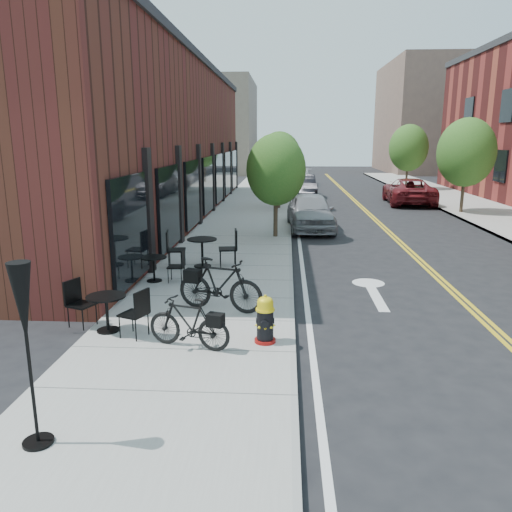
{
  "coord_description": "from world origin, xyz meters",
  "views": [
    {
      "loc": [
        -0.21,
        -9.57,
        3.74
      ],
      "look_at": [
        -0.91,
        1.99,
        1.0
      ],
      "focal_mm": 35.0,
      "sensor_mm": 36.0,
      "label": 1
    }
  ],
  "objects": [
    {
      "name": "parked_car_c",
      "position": [
        0.83,
        29.41,
        0.7
      ],
      "size": [
        2.28,
        4.95,
        1.4
      ],
      "primitive_type": "imported",
      "rotation": [
        0.0,
        0.0,
        -0.07
      ],
      "color": "#A9A9AD",
      "rests_on": "ground"
    },
    {
      "name": "tree_near_c",
      "position": [
        -0.6,
        25.0,
        2.53
      ],
      "size": [
        2.1,
        2.1,
        3.67
      ],
      "color": "#382B1E",
      "rests_on": "sidewalk_near"
    },
    {
      "name": "bicycle_left",
      "position": [
        -1.89,
        -1.42,
        0.59
      ],
      "size": [
        1.62,
        0.86,
        0.94
      ],
      "primitive_type": "imported",
      "rotation": [
        0.0,
        0.0,
        -1.85
      ],
      "color": "black",
      "rests_on": "sidewalk_near"
    },
    {
      "name": "bicycle_right",
      "position": [
        -1.59,
        0.55,
        0.7
      ],
      "size": [
        2.0,
        1.05,
        1.16
      ],
      "primitive_type": "imported",
      "rotation": [
        0.0,
        0.0,
        1.29
      ],
      "color": "black",
      "rests_on": "sidewalk_near"
    },
    {
      "name": "parked_car_a",
      "position": [
        0.8,
        11.18,
        0.76
      ],
      "size": [
        2.06,
        4.58,
        1.53
      ],
      "primitive_type": "imported",
      "rotation": [
        0.0,
        0.0,
        0.06
      ],
      "color": "gray",
      "rests_on": "ground"
    },
    {
      "name": "building_near",
      "position": [
        -6.5,
        14.0,
        3.5
      ],
      "size": [
        5.0,
        28.0,
        7.0
      ],
      "primitive_type": "cube",
      "color": "#4E2519",
      "rests_on": "ground"
    },
    {
      "name": "sidewalk_near",
      "position": [
        -2.0,
        10.0,
        0.06
      ],
      "size": [
        4.0,
        70.0,
        0.12
      ],
      "primitive_type": "cube",
      "color": "#9E9B93",
      "rests_on": "ground"
    },
    {
      "name": "parked_car_b",
      "position": [
        0.8,
        22.58,
        0.74
      ],
      "size": [
        1.77,
        4.57,
        1.48
      ],
      "primitive_type": "imported",
      "rotation": [
        0.0,
        0.0,
        0.04
      ],
      "color": "black",
      "rests_on": "ground"
    },
    {
      "name": "parked_car_far",
      "position": [
        6.89,
        19.98,
        0.75
      ],
      "size": [
        2.79,
        5.52,
        1.5
      ],
      "primitive_type": "imported",
      "rotation": [
        0.0,
        0.0,
        3.08
      ],
      "color": "maroon",
      "rests_on": "ground"
    },
    {
      "name": "bg_building_left",
      "position": [
        -8.0,
        48.0,
        5.0
      ],
      "size": [
        8.0,
        14.0,
        10.0
      ],
      "primitive_type": "cube",
      "color": "#726656",
      "rests_on": "ground"
    },
    {
      "name": "tree_near_a",
      "position": [
        -0.6,
        9.0,
        2.6
      ],
      "size": [
        2.2,
        2.2,
        3.81
      ],
      "color": "#382B1E",
      "rests_on": "sidewalk_near"
    },
    {
      "name": "tree_far_b",
      "position": [
        8.6,
        16.0,
        3.06
      ],
      "size": [
        2.8,
        2.8,
        4.62
      ],
      "color": "#382B1E",
      "rests_on": "sidewalk_far"
    },
    {
      "name": "tree_near_b",
      "position": [
        -0.6,
        17.0,
        2.71
      ],
      "size": [
        2.3,
        2.3,
        3.98
      ],
      "color": "#382B1E",
      "rests_on": "sidewalk_near"
    },
    {
      "name": "tree_far_c",
      "position": [
        8.6,
        28.0,
        3.06
      ],
      "size": [
        2.8,
        2.8,
        4.62
      ],
      "color": "#382B1E",
      "rests_on": "sidewalk_far"
    },
    {
      "name": "patio_umbrella",
      "position": [
        -3.18,
        -4.36,
        1.75
      ],
      "size": [
        0.37,
        0.37,
        2.28
      ],
      "color": "black",
      "rests_on": "sidewalk_near"
    },
    {
      "name": "fire_hydrant",
      "position": [
        -0.56,
        -1.09,
        0.54
      ],
      "size": [
        0.41,
        0.41,
        0.9
      ],
      "rotation": [
        0.0,
        0.0,
        0.06
      ],
      "color": "maroon",
      "rests_on": "sidewalk_near"
    },
    {
      "name": "bistro_set_b",
      "position": [
        -3.6,
        2.7,
        0.55
      ],
      "size": [
        1.56,
        0.68,
        0.85
      ],
      "rotation": [
        0.0,
        0.0,
        -0.01
      ],
      "color": "black",
      "rests_on": "sidewalk_near"
    },
    {
      "name": "ground",
      "position": [
        0.0,
        0.0,
        0.0
      ],
      "size": [
        120.0,
        120.0,
        0.0
      ],
      "primitive_type": "plane",
      "color": "black",
      "rests_on": "ground"
    },
    {
      "name": "bistro_set_c",
      "position": [
        -2.6,
        4.28,
        0.66
      ],
      "size": [
        2.02,
        0.98,
        1.07
      ],
      "rotation": [
        0.0,
        0.0,
        0.16
      ],
      "color": "black",
      "rests_on": "sidewalk_near"
    },
    {
      "name": "bg_building_right",
      "position": [
        16.0,
        50.0,
        6.0
      ],
      "size": [
        10.0,
        16.0,
        12.0
      ],
      "primitive_type": "cube",
      "color": "brown",
      "rests_on": "ground"
    },
    {
      "name": "bistro_set_a",
      "position": [
        -3.6,
        -0.74,
        0.59
      ],
      "size": [
        1.75,
        1.04,
        0.93
      ],
      "rotation": [
        0.0,
        0.0,
        -0.38
      ],
      "color": "black",
      "rests_on": "sidewalk_near"
    },
    {
      "name": "tree_near_d",
      "position": [
        -0.6,
        33.0,
        2.79
      ],
      "size": [
        2.4,
        2.4,
        4.11
      ],
      "color": "#382B1E",
      "rests_on": "sidewalk_near"
    }
  ]
}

